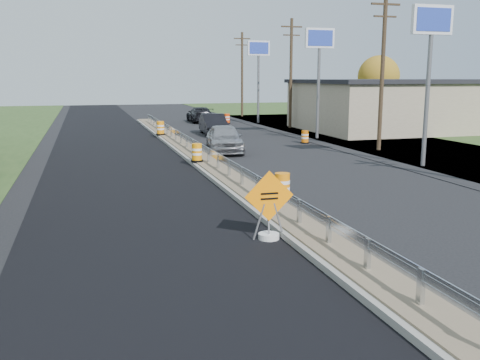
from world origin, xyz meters
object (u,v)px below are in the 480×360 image
object	(u,v)px
barrel_shoulder_near	(305,137)
car_dark_mid	(213,124)
barrel_median_near	(282,187)
car_dark_far	(200,115)
barrel_median_far	(160,128)
caution_sign	(269,222)
barrel_median_mid	(197,153)
car_silver	(225,138)
barrel_shoulder_far	(227,119)

from	to	relation	value
barrel_shoulder_near	car_dark_mid	distance (m)	8.63
barrel_shoulder_near	barrel_median_near	bearing A→B (deg)	-115.50
car_dark_far	car_dark_mid	bearing A→B (deg)	85.56
barrel_median_far	barrel_shoulder_near	xyz separation A→B (m)	(9.04, -6.08, -0.29)
car_dark_mid	barrel_median_near	bearing A→B (deg)	-93.58
caution_sign	car_dark_mid	bearing A→B (deg)	80.52
car_dark_mid	car_dark_far	size ratio (longest dim) A/B	0.94
barrel_median_mid	car_dark_far	distance (m)	27.03
barrel_median_mid	barrel_median_far	size ratio (longest dim) A/B	0.92
car_silver	car_dark_mid	size ratio (longest dim) A/B	1.00
barrel_median_mid	barrel_shoulder_near	distance (m)	11.62
barrel_median_mid	car_silver	distance (m)	5.33
car_dark_far	barrel_median_far	bearing A→B (deg)	68.56
car_dark_mid	car_dark_far	xyz separation A→B (m)	(1.42, 11.90, -0.05)
barrel_median_far	barrel_shoulder_far	xyz separation A→B (m)	(7.94, 10.61, -0.25)
barrel_shoulder_near	car_dark_far	size ratio (longest dim) A/B	0.17
barrel_median_far	car_silver	distance (m)	9.15
barrel_median_near	barrel_median_mid	size ratio (longest dim) A/B	1.04
barrel_median_far	barrel_shoulder_far	bearing A→B (deg)	53.18
barrel_shoulder_far	car_dark_mid	bearing A→B (deg)	-110.88
caution_sign	car_dark_mid	size ratio (longest dim) A/B	0.40
barrel_median_near	car_dark_far	xyz separation A→B (m)	(4.65, 35.76, 0.07)
barrel_median_near	barrel_shoulder_far	distance (m)	34.04
barrel_median_far	car_silver	size ratio (longest dim) A/B	0.20
barrel_median_far	barrel_shoulder_far	world-z (taller)	barrel_median_far
caution_sign	car_dark_mid	xyz separation A→B (m)	(4.95, 27.39, 0.32)
caution_sign	barrel_median_mid	bearing A→B (deg)	88.02
caution_sign	barrel_shoulder_far	bearing A→B (deg)	77.69
barrel_median_near	barrel_shoulder_near	world-z (taller)	barrel_median_near
barrel_median_near	car_silver	size ratio (longest dim) A/B	0.19
car_dark_mid	car_dark_far	world-z (taller)	car_dark_mid
barrel_median_near	car_dark_mid	distance (m)	24.09
car_dark_mid	caution_sign	bearing A→B (deg)	-96.11
barrel_median_mid	car_dark_mid	xyz separation A→B (m)	(4.33, 14.51, 0.14)
barrel_median_near	barrel_shoulder_far	size ratio (longest dim) A/B	1.00
caution_sign	car_dark_far	distance (m)	39.80
barrel_median_mid	barrel_shoulder_near	bearing A→B (deg)	38.90
caution_sign	barrel_median_far	bearing A→B (deg)	89.42
barrel_shoulder_near	car_silver	size ratio (longest dim) A/B	0.18
caution_sign	barrel_shoulder_far	world-z (taller)	caution_sign
barrel_shoulder_near	barrel_shoulder_far	world-z (taller)	barrel_shoulder_far
barrel_median_near	barrel_median_far	world-z (taller)	barrel_median_far
barrel_median_far	car_dark_far	distance (m)	14.25
barrel_median_near	car_dark_mid	world-z (taller)	car_dark_mid
caution_sign	barrel_shoulder_near	world-z (taller)	caution_sign
barrel_shoulder_near	car_silver	distance (m)	6.94
barrel_shoulder_far	barrel_median_near	bearing A→B (deg)	-101.60
caution_sign	barrel_shoulder_near	size ratio (longest dim) A/B	2.23
caution_sign	barrel_shoulder_far	xyz separation A→B (m)	(8.56, 36.86, -0.04)
barrel_median_mid	car_dark_far	world-z (taller)	car_dark_far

